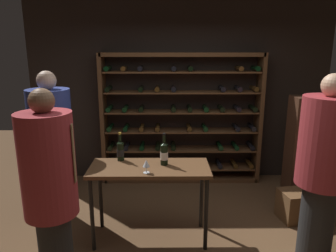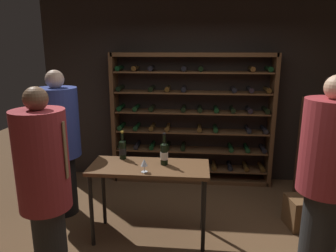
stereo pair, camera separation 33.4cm
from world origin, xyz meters
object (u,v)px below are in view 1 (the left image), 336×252
wine_bottle_gold_foil (120,150)px  wine_rack (181,120)px  person_bystander_dark_jacket (50,189)px  wine_bottle_green_slim (164,153)px  tasting_table (150,175)px  person_host_in_suit (52,142)px  wine_glass_stemmed_center (146,164)px  display_cabinet (304,148)px  person_bystander_red_print (324,163)px  wine_crate (299,205)px

wine_bottle_gold_foil → wine_rack: bearing=62.0°
person_bystander_dark_jacket → wine_bottle_green_slim: person_bystander_dark_jacket is taller
wine_rack → tasting_table: (-0.42, -1.63, -0.25)m
person_host_in_suit → wine_glass_stemmed_center: person_host_in_suit is taller
display_cabinet → person_bystander_red_print: bearing=-107.5°
wine_bottle_green_slim → wine_bottle_gold_foil: bearing=164.5°
wine_rack → wine_crate: bearing=-40.7°
person_bystander_red_print → person_host_in_suit: person_bystander_red_print is taller
person_bystander_dark_jacket → wine_bottle_gold_foil: (0.43, 1.04, -0.02)m
display_cabinet → wine_glass_stemmed_center: (-2.16, -1.19, 0.23)m
wine_rack → person_host_in_suit: bearing=-143.5°
tasting_table → wine_bottle_green_slim: (0.16, 0.06, 0.23)m
tasting_table → person_bystander_red_print: bearing=-11.3°
wine_crate → wine_bottle_green_slim: (-1.71, -0.33, 0.81)m
wine_bottle_gold_foil → wine_bottle_green_slim: bearing=-15.5°
person_bystander_dark_jacket → display_cabinet: person_bystander_dark_jacket is taller
wine_rack → display_cabinet: 1.85m
person_bystander_red_print → wine_crate: size_ratio=3.95×
person_bystander_red_print → wine_crate: 1.13m
person_host_in_suit → person_bystander_red_print: bearing=-166.2°
person_host_in_suit → display_cabinet: size_ratio=1.26×
wine_crate → display_cabinet: 0.88m
person_bystander_red_print → wine_glass_stemmed_center: 1.75m
person_bystander_dark_jacket → wine_bottle_gold_foil: person_bystander_dark_jacket is taller
display_cabinet → wine_bottle_green_slim: size_ratio=4.12×
display_cabinet → wine_bottle_gold_foil: bearing=-161.8°
person_bystander_red_print → wine_glass_stemmed_center: person_bystander_red_print is taller
person_bystander_red_print → wine_bottle_green_slim: 1.61m
wine_crate → wine_bottle_green_slim: wine_bottle_green_slim is taller
person_bystander_red_print → person_host_in_suit: size_ratio=1.02×
person_bystander_dark_jacket → wine_glass_stemmed_center: bearing=125.5°
display_cabinet → wine_bottle_green_slim: 2.21m
person_bystander_dark_jacket → tasting_table: bearing=131.5°
person_bystander_dark_jacket → person_host_in_suit: person_host_in_suit is taller
tasting_table → wine_crate: (1.86, 0.39, -0.58)m
tasting_table → wine_crate: tasting_table is taller
person_host_in_suit → wine_bottle_gold_foil: bearing=-166.7°
tasting_table → wine_rack: bearing=75.5°
person_host_in_suit → wine_glass_stemmed_center: size_ratio=13.11×
person_host_in_suit → wine_crate: bearing=-152.1°
display_cabinet → wine_bottle_gold_foil: (-2.48, -0.81, 0.25)m
person_bystander_red_print → wine_bottle_green_slim: bearing=-154.5°
person_host_in_suit → wine_bottle_green_slim: bearing=-166.7°
person_bystander_dark_jacket → wine_crate: person_bystander_dark_jacket is taller
tasting_table → display_cabinet: 2.37m
wine_rack → wine_bottle_gold_foil: bearing=-118.0°
person_host_in_suit → wine_bottle_green_slim: person_host_in_suit is taller
person_host_in_suit → person_bystander_dark_jacket: bearing=137.4°
tasting_table → display_cabinet: bearing=25.3°
wine_crate → wine_glass_stemmed_center: bearing=-163.2°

